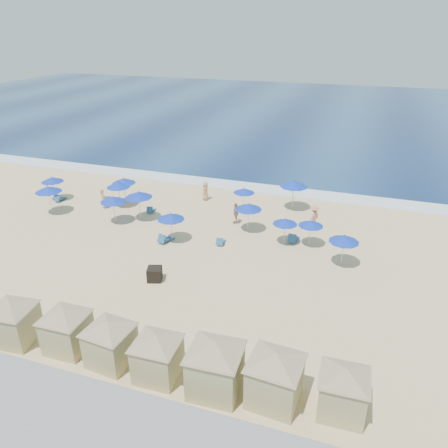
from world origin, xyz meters
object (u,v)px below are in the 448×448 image
Objects in this scene: cabana_0 at (13,316)px; umbrella_3 at (139,195)px; cabana_5 at (275,371)px; umbrella_5 at (113,199)px; beachgoer_2 at (314,217)px; umbrella_2 at (124,181)px; umbrella_9 at (294,184)px; umbrella_4 at (118,185)px; cabana_6 at (344,385)px; beachgoer_0 at (103,199)px; cabana_3 at (157,350)px; umbrella_7 at (244,191)px; umbrella_12 at (285,221)px; cabana_4 at (215,360)px; umbrella_0 at (52,179)px; beachgoer_3 at (206,191)px; beachgoer_1 at (236,213)px; umbrella_1 at (48,189)px; cabana_2 at (109,337)px; cabana_1 at (66,324)px; umbrella_10 at (311,223)px; umbrella_6 at (171,216)px; trash_bin at (155,274)px; umbrella_11 at (344,239)px; umbrella_8 at (248,207)px.

umbrella_3 is at bearing 94.89° from cabana_0.
cabana_5 is at bearing 1.79° from cabana_0.
umbrella_5 is 1.32× the size of beachgoer_2.
umbrella_9 is (14.42, 3.33, 0.27)m from umbrella_2.
umbrella_4 is (-17.61, 16.75, 0.40)m from cabana_5.
beachgoer_0 is at bearing 143.99° from cabana_6.
umbrella_4 is at bearing -163.42° from umbrella_9.
beachgoer_2 is at bearing 101.94° from cabana_6.
cabana_5 reaches higher than cabana_3.
umbrella_7 reaches higher than umbrella_12.
cabana_4 reaches higher than umbrella_0.
umbrella_12 is at bearing -2.05° from umbrella_3.
umbrella_2 is at bearing -61.94° from beachgoer_3.
cabana_5 is (5.33, 0.32, 0.15)m from cabana_3.
umbrella_3 reaches higher than umbrella_7.
beachgoer_3 is (-4.09, 3.92, -0.01)m from beachgoer_1.
umbrella_2 is at bearing 41.39° from umbrella_1.
cabana_2 is 10.63m from cabana_6.
umbrella_3 is at bearing 105.71° from cabana_1.
umbrella_2 reaches higher than umbrella_10.
umbrella_7 is (3.38, 7.28, -0.19)m from umbrella_6.
cabana_3 reaches higher than beachgoer_1.
umbrella_3 is (-4.21, 14.95, 0.71)m from cabana_1.
beachgoer_1 is at bearing -0.05° from umbrella_4.
beachgoer_2 is (1.60, 18.29, -0.78)m from cabana_4.
umbrella_5 reaches higher than trash_bin.
cabana_4 is at bearing 160.06° from beachgoer_0.
umbrella_11 is 1.10× the size of umbrella_12.
cabana_4 is 1.84× the size of umbrella_3.
umbrella_3 is at bearing 114.08° from cabana_2.
umbrella_10 reaches higher than beachgoer_2.
umbrella_11 is at bearing 71.73° from cabana_4.
beachgoer_3 is (-8.51, 6.21, -0.93)m from umbrella_12.
trash_bin is at bearing -113.17° from umbrella_9.
beachgoer_0 is at bearing -56.63° from beachgoer_2.
umbrella_6 is 5.95m from umbrella_8.
umbrella_3 reaches higher than umbrella_6.
beachgoer_3 is (-5.75, 20.97, -0.61)m from cabana_3.
umbrella_4 is (6.40, 0.57, 0.05)m from umbrella_0.
cabana_0 is 7.95m from cabana_3.
umbrella_5 is 1.37× the size of beachgoer_3.
cabana_2 reaches higher than umbrella_10.
beachgoer_0 is (-9.51, 9.00, 0.46)m from trash_bin.
cabana_3 reaches higher than trash_bin.
beachgoer_1 is at bearing -51.25° from beachgoer_2.
umbrella_12 is (-5.34, 14.14, 0.33)m from cabana_6.
cabana_5 is at bearing -54.58° from trash_bin.
cabana_3 is 1.64× the size of umbrella_1.
cabana_6 is at bearing -38.88° from umbrella_4.
umbrella_5 is at bearing 165.58° from umbrella_6.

